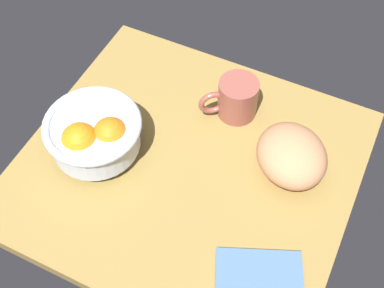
# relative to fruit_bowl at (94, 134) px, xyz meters

# --- Properties ---
(ground_plane) EXTENTS (0.64, 0.60, 0.03)m
(ground_plane) POSITION_rel_fruit_bowl_xyz_m (0.18, 0.05, -0.07)
(ground_plane) COLOR olive
(fruit_bowl) EXTENTS (0.19, 0.19, 0.10)m
(fruit_bowl) POSITION_rel_fruit_bowl_xyz_m (0.00, 0.00, 0.00)
(fruit_bowl) COLOR silver
(fruit_bowl) RESTS_ON ground
(bread_loaf) EXTENTS (0.20, 0.20, 0.09)m
(bread_loaf) POSITION_rel_fruit_bowl_xyz_m (0.36, 0.13, -0.01)
(bread_loaf) COLOR tan
(bread_loaf) RESTS_ON ground
(napkin_folded) EXTENTS (0.18, 0.16, 0.01)m
(napkin_folded) POSITION_rel_fruit_bowl_xyz_m (0.39, -0.12, -0.05)
(napkin_folded) COLOR #496A90
(napkin_folded) RESTS_ON ground
(mug) EXTENTS (0.11, 0.10, 0.09)m
(mug) POSITION_rel_fruit_bowl_xyz_m (0.21, 0.21, -0.01)
(mug) COLOR #924C41
(mug) RESTS_ON ground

